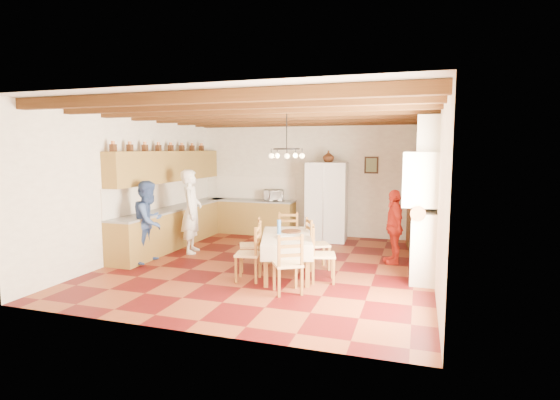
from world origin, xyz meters
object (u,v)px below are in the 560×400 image
(chair_end_near, at_px, (288,263))
(chair_end_far, at_px, (288,237))
(chair_right_near, at_px, (323,254))
(person_woman_red, at_px, (394,227))
(person_man, at_px, (192,211))
(refrigerator, at_px, (327,202))
(dining_table, at_px, (286,239))
(chair_left_near, at_px, (248,253))
(microwave, at_px, (274,195))
(hutch, at_px, (421,202))
(person_woman_blue, at_px, (149,222))
(chair_left_far, at_px, (251,244))
(chair_right_far, at_px, (318,243))

(chair_end_near, bearing_deg, chair_end_far, -104.89)
(chair_right_near, bearing_deg, person_woman_red, -47.91)
(person_man, height_order, person_woman_red, person_man)
(refrigerator, bearing_deg, chair_right_near, -83.07)
(person_man, bearing_deg, dining_table, -129.75)
(chair_left_near, bearing_deg, chair_end_far, 159.58)
(refrigerator, bearing_deg, dining_table, -95.27)
(person_woman_red, height_order, microwave, person_woman_red)
(chair_end_far, xyz_separation_m, person_man, (-2.20, 0.01, 0.43))
(hutch, height_order, chair_end_far, hutch)
(chair_end_far, relative_size, person_man, 0.53)
(chair_right_near, distance_m, chair_end_near, 0.85)
(chair_end_near, xyz_separation_m, person_woman_blue, (-3.16, 0.96, 0.34))
(person_woman_blue, bearing_deg, dining_table, -93.01)
(chair_left_near, bearing_deg, chair_left_far, -172.73)
(hutch, bearing_deg, dining_table, -136.34)
(person_woman_red, bearing_deg, microwave, -139.76)
(dining_table, height_order, chair_left_far, chair_left_far)
(chair_end_near, bearing_deg, chair_left_near, -58.00)
(chair_end_near, bearing_deg, person_man, -66.42)
(person_woman_red, xyz_separation_m, microwave, (-3.18, 2.03, 0.31))
(dining_table, relative_size, person_man, 1.01)
(chair_left_near, relative_size, person_woman_red, 0.66)
(chair_right_near, height_order, person_woman_red, person_woman_red)
(chair_right_near, height_order, person_man, person_man)
(chair_left_far, xyz_separation_m, chair_right_far, (1.17, 0.45, 0.00))
(refrigerator, bearing_deg, person_man, -143.42)
(dining_table, relative_size, person_woman_blue, 1.12)
(chair_end_near, xyz_separation_m, chair_end_far, (-0.57, 1.94, 0.00))
(refrigerator, bearing_deg, hutch, -14.22)
(chair_right_far, bearing_deg, person_woman_red, -86.27)
(chair_left_far, relative_size, chair_end_near, 1.00)
(chair_end_far, distance_m, person_man, 2.24)
(chair_end_near, bearing_deg, dining_table, -103.14)
(chair_end_far, height_order, person_woman_red, person_woman_red)
(chair_left_near, height_order, chair_right_far, same)
(chair_right_near, relative_size, person_woman_red, 0.66)
(hutch, relative_size, person_woman_blue, 1.33)
(chair_end_near, bearing_deg, microwave, -99.97)
(chair_right_far, bearing_deg, dining_table, 112.91)
(chair_left_far, relative_size, chair_end_far, 1.00)
(person_woman_blue, distance_m, person_woman_red, 4.83)
(person_man, distance_m, person_woman_blue, 1.07)
(refrigerator, relative_size, hutch, 0.89)
(chair_left_far, relative_size, microwave, 1.86)
(chair_end_far, relative_size, person_woman_blue, 0.59)
(chair_left_far, xyz_separation_m, chair_end_near, (1.04, -1.07, 0.00))
(chair_end_far, xyz_separation_m, person_woman_blue, (-2.59, -0.98, 0.34))
(chair_end_far, xyz_separation_m, microwave, (-1.14, 2.45, 0.56))
(chair_right_far, bearing_deg, person_woman_blue, 71.11)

